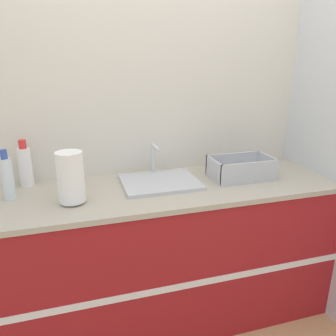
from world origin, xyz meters
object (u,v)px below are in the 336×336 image
Objects in this scene: sink at (160,181)px; paper_towel_roll at (71,178)px; bottle_white_spray at (25,166)px; dish_rack at (241,171)px; bottle_clear at (7,178)px.

sink is 1.65× the size of paper_towel_roll.
bottle_white_spray reaches higher than paper_towel_roll.
bottle_clear is (-1.33, 0.05, 0.07)m from dish_rack.
sink reaches higher than dish_rack.
paper_towel_roll is at bearing -174.48° from dish_rack.
sink is at bearing 174.61° from dish_rack.
sink is at bearing -13.67° from bottle_white_spray.
paper_towel_roll is 0.35m from bottle_clear.
dish_rack is 1.33m from bottle_clear.
sink is at bearing -0.04° from bottle_clear.
bottle_white_spray is (-0.75, 0.18, 0.10)m from sink.
bottle_white_spray is at bearing 169.63° from dish_rack.
paper_towel_roll is at bearing -24.91° from bottle_clear.
bottle_clear is (-0.32, 0.15, -0.02)m from paper_towel_roll.
paper_towel_roll is 1.01× the size of bottle_clear.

